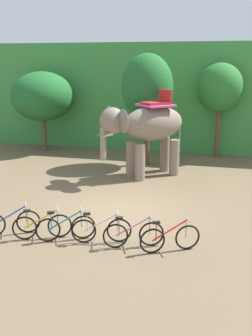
# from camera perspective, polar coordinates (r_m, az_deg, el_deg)

# --- Properties ---
(ground_plane) EXTENTS (80.00, 80.00, 0.00)m
(ground_plane) POSITION_cam_1_polar(r_m,az_deg,el_deg) (13.93, -1.12, -6.20)
(ground_plane) COLOR brown
(foliage_hedge) EXTENTS (36.00, 6.00, 5.96)m
(foliage_hedge) POSITION_cam_1_polar(r_m,az_deg,el_deg) (25.61, 6.66, 10.26)
(foliage_hedge) COLOR #3D8E42
(foliage_hedge) RESTS_ON ground
(tree_center_left) EXTENTS (3.47, 3.47, 4.42)m
(tree_center_left) POSITION_cam_1_polar(r_m,az_deg,el_deg) (23.31, -11.64, 9.81)
(tree_center_left) COLOR brown
(tree_center_left) RESTS_ON ground
(tree_right) EXTENTS (2.46, 2.46, 5.35)m
(tree_right) POSITION_cam_1_polar(r_m,az_deg,el_deg) (19.63, 3.01, 11.20)
(tree_right) COLOR brown
(tree_right) RESTS_ON ground
(tree_far_right) EXTENTS (2.36, 2.36, 4.90)m
(tree_far_right) POSITION_cam_1_polar(r_m,az_deg,el_deg) (21.69, 13.10, 10.83)
(tree_far_right) COLOR brown
(tree_far_right) RESTS_ON ground
(elephant) EXTENTS (3.72, 3.63, 3.78)m
(elephant) POSITION_cam_1_polar(r_m,az_deg,el_deg) (17.67, 2.94, 5.73)
(elephant) COLOR gray
(elephant) RESTS_ON ground
(bike_blue) EXTENTS (1.51, 0.90, 0.92)m
(bike_blue) POSITION_cam_1_polar(r_m,az_deg,el_deg) (12.55, -15.87, -7.35)
(bike_blue) COLOR black
(bike_blue) RESTS_ON ground
(bike_yellow) EXTENTS (1.58, 0.80, 0.92)m
(bike_yellow) POSITION_cam_1_polar(r_m,az_deg,el_deg) (12.08, -11.70, -7.96)
(bike_yellow) COLOR black
(bike_yellow) RESTS_ON ground
(bike_teal) EXTENTS (1.55, 0.85, 0.92)m
(bike_teal) POSITION_cam_1_polar(r_m,az_deg,el_deg) (11.85, -8.48, -8.27)
(bike_teal) COLOR black
(bike_teal) RESTS_ON ground
(bike_white) EXTENTS (1.64, 0.67, 0.92)m
(bike_white) POSITION_cam_1_polar(r_m,az_deg,el_deg) (11.60, -3.49, -8.64)
(bike_white) COLOR black
(bike_white) RESTS_ON ground
(bike_pink) EXTENTS (1.61, 0.76, 0.92)m
(bike_pink) POSITION_cam_1_polar(r_m,az_deg,el_deg) (11.32, 1.04, -9.23)
(bike_pink) COLOR black
(bike_pink) RESTS_ON ground
(bike_red) EXTENTS (1.53, 0.87, 0.92)m
(bike_red) POSITION_cam_1_polar(r_m,az_deg,el_deg) (11.14, 6.19, -9.74)
(bike_red) COLOR black
(bike_red) RESTS_ON ground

